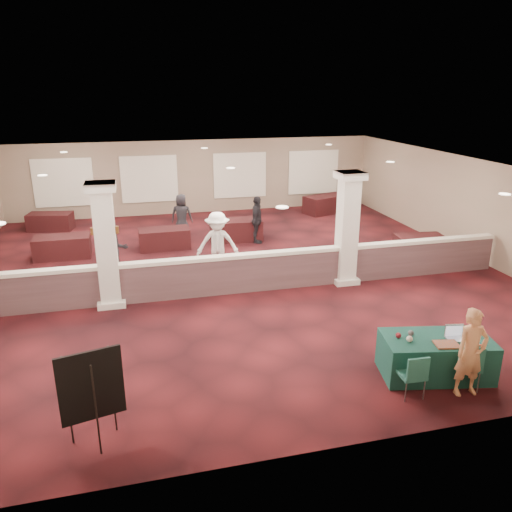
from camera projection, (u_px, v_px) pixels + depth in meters
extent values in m
plane|color=#4A1216|center=(232.00, 273.00, 15.16)|extent=(16.00, 16.00, 0.00)
cube|color=gray|center=(195.00, 177.00, 21.99)|extent=(16.00, 0.04, 3.20)
cube|color=gray|center=(340.00, 358.00, 7.30)|extent=(16.00, 0.04, 3.20)
cube|color=gray|center=(468.00, 207.00, 16.50)|extent=(0.04, 16.00, 3.20)
cube|color=white|center=(231.00, 167.00, 14.13)|extent=(16.00, 16.00, 0.02)
cube|color=#4D3438|center=(243.00, 275.00, 13.62)|extent=(15.60, 0.20, 1.00)
cube|color=white|center=(243.00, 256.00, 13.45)|extent=(15.60, 0.28, 0.10)
cube|color=white|center=(106.00, 246.00, 12.46)|extent=(0.50, 0.50, 3.20)
cube|color=white|center=(112.00, 302.00, 12.95)|extent=(0.70, 0.70, 0.16)
cube|color=white|center=(100.00, 186.00, 11.98)|extent=(0.72, 0.72, 0.20)
cube|color=white|center=(347.00, 229.00, 13.96)|extent=(0.50, 0.50, 3.20)
cube|color=white|center=(344.00, 279.00, 14.45)|extent=(0.70, 0.70, 0.16)
cube|color=white|center=(350.00, 175.00, 13.48)|extent=(0.72, 0.72, 0.20)
cylinder|color=brown|center=(93.00, 231.00, 12.27)|extent=(0.12, 0.12, 0.18)
cylinder|color=white|center=(93.00, 231.00, 12.27)|extent=(0.09, 0.09, 0.10)
cylinder|color=brown|center=(116.00, 230.00, 12.40)|extent=(0.12, 0.12, 0.18)
cylinder|color=white|center=(116.00, 230.00, 12.40)|extent=(0.09, 0.09, 0.10)
cube|color=#0E362E|center=(436.00, 356.00, 9.69)|extent=(2.23, 1.42, 0.79)
cube|color=#205F54|center=(466.00, 365.00, 9.29)|extent=(0.61, 0.61, 0.06)
cube|color=#205F54|center=(472.00, 359.00, 9.00)|extent=(0.44, 0.21, 0.45)
cylinder|color=slate|center=(457.00, 381.00, 9.21)|extent=(0.03, 0.03, 0.43)
cylinder|color=slate|center=(478.00, 383.00, 9.16)|extent=(0.03, 0.03, 0.43)
cylinder|color=slate|center=(451.00, 370.00, 9.57)|extent=(0.03, 0.03, 0.43)
cylinder|color=slate|center=(472.00, 371.00, 9.53)|extent=(0.03, 0.03, 0.43)
cube|color=#205F54|center=(411.00, 374.00, 9.03)|extent=(0.46, 0.46, 0.06)
cube|color=#205F54|center=(418.00, 369.00, 8.77)|extent=(0.42, 0.07, 0.42)
cylinder|color=slate|center=(406.00, 392.00, 8.91)|extent=(0.02, 0.02, 0.40)
cylinder|color=slate|center=(424.00, 390.00, 8.97)|extent=(0.02, 0.02, 0.40)
cylinder|color=slate|center=(396.00, 381.00, 9.24)|extent=(0.02, 0.02, 0.40)
cylinder|color=slate|center=(414.00, 379.00, 9.31)|extent=(0.02, 0.02, 0.40)
cube|color=black|center=(91.00, 386.00, 7.56)|extent=(0.96, 0.27, 1.17)
cylinder|color=black|center=(68.00, 401.00, 7.68)|extent=(0.04, 0.04, 1.56)
cylinder|color=black|center=(112.00, 389.00, 7.98)|extent=(0.04, 0.04, 1.56)
cylinder|color=black|center=(96.00, 411.00, 7.45)|extent=(0.04, 0.04, 1.56)
imported|color=#E08D61|center=(471.00, 353.00, 8.96)|extent=(0.62, 0.42, 1.68)
cube|color=black|center=(62.00, 247.00, 16.45)|extent=(1.78, 0.90, 0.72)
cube|color=black|center=(164.00, 239.00, 17.39)|extent=(1.75, 0.90, 0.70)
cube|color=black|center=(419.00, 244.00, 16.84)|extent=(1.68, 0.99, 0.64)
cube|color=black|center=(51.00, 222.00, 19.64)|extent=(1.78, 1.12, 0.67)
cube|color=black|center=(236.00, 230.00, 18.32)|extent=(1.96, 1.10, 0.76)
cube|color=black|center=(326.00, 204.00, 22.30)|extent=(2.13, 1.52, 0.78)
imported|color=black|center=(115.00, 251.00, 14.65)|extent=(0.87, 0.69, 1.60)
imported|color=white|center=(218.00, 244.00, 14.75)|extent=(1.32, 0.79, 1.92)
imported|color=black|center=(257.00, 220.00, 17.88)|extent=(0.84, 1.10, 1.70)
imported|color=black|center=(182.00, 216.00, 18.58)|extent=(0.89, 0.62, 1.63)
cube|color=silver|center=(456.00, 339.00, 9.53)|extent=(0.40, 0.32, 0.02)
cube|color=silver|center=(454.00, 330.00, 9.60)|extent=(0.35, 0.08, 0.24)
cube|color=#B1BCD5|center=(454.00, 331.00, 9.60)|extent=(0.32, 0.07, 0.21)
cube|color=#B84B1D|center=(447.00, 344.00, 9.31)|extent=(0.49, 0.41, 0.03)
sphere|color=beige|center=(410.00, 339.00, 9.42)|extent=(0.12, 0.12, 0.12)
sphere|color=maroon|center=(398.00, 335.00, 9.57)|extent=(0.11, 0.11, 0.11)
sphere|color=#4F4F54|center=(411.00, 333.00, 9.65)|extent=(0.11, 0.11, 0.11)
cube|color=#AE2212|center=(481.00, 345.00, 9.31)|extent=(0.13, 0.06, 0.01)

